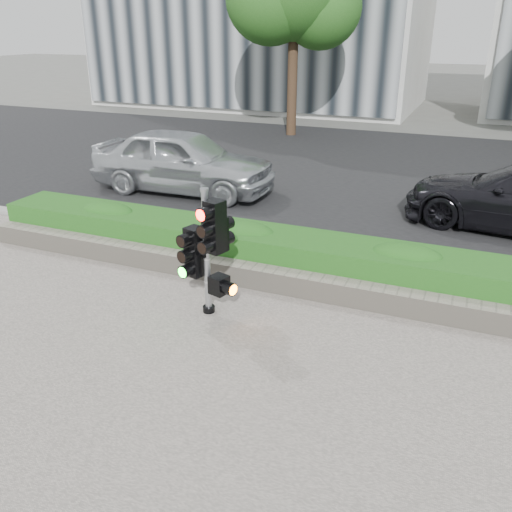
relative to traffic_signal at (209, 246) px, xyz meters
name	(u,v)px	position (x,y,z in m)	size (l,w,h in m)	color
ground	(251,359)	(0.99, -0.87, -1.06)	(120.00, 120.00, 0.00)	#51514C
sidewalk	(138,507)	(0.99, -3.37, -1.05)	(16.00, 11.00, 0.03)	#9E9389
road	(389,174)	(0.99, 9.13, -1.05)	(60.00, 13.00, 0.02)	black
curb	(321,262)	(0.99, 2.28, -1.00)	(60.00, 0.25, 0.12)	gray
stone_wall	(299,284)	(0.99, 1.03, -0.86)	(12.00, 0.32, 0.34)	gray
hedge	(311,258)	(0.99, 1.68, -0.69)	(12.00, 1.00, 0.68)	#3A8E2B
traffic_signal	(209,246)	(0.00, 0.00, 0.00)	(0.69, 0.56, 1.86)	black
car_silver	(183,161)	(-3.47, 5.34, -0.26)	(1.84, 4.58, 1.56)	silver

